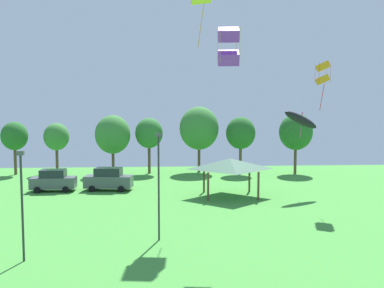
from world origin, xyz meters
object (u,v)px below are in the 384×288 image
object	(u,v)px
light_post_0	(22,199)
light_post_2	(159,180)
parked_car_second_from_left	(109,179)
treeline_tree_5	(241,133)
kite_flying_2	(228,46)
treeline_tree_6	(296,132)
treeline_tree_2	(113,135)
treeline_tree_4	(199,128)
treeline_tree_0	(14,136)
kite_flying_0	(323,73)
treeline_tree_1	(56,137)
treeline_tree_3	(149,133)
park_pavilion	(230,164)
kite_flying_3	(301,120)
parked_car_leftmost	(53,180)

from	to	relation	value
light_post_0	light_post_2	world-z (taller)	light_post_2
parked_car_second_from_left	treeline_tree_5	size ratio (longest dim) A/B	0.67
kite_flying_2	treeline_tree_5	distance (m)	28.22
light_post_0	treeline_tree_6	xyz separation A→B (m)	(24.34, 29.39, 1.98)
treeline_tree_2	treeline_tree_4	distance (m)	11.16
treeline_tree_4	parked_car_second_from_left	bearing A→B (deg)	-130.80
treeline_tree_0	light_post_0	bearing A→B (deg)	-69.56
kite_flying_0	treeline_tree_4	size ratio (longest dim) A/B	0.49
light_post_0	treeline_tree_2	bearing A→B (deg)	88.23
treeline_tree_1	treeline_tree_3	size ratio (longest dim) A/B	0.91
park_pavilion	kite_flying_2	bearing A→B (deg)	-99.72
kite_flying_3	light_post_2	size ratio (longest dim) A/B	0.59
treeline_tree_1	kite_flying_2	bearing A→B (deg)	-58.14
treeline_tree_2	light_post_2	bearing A→B (deg)	-76.92
kite_flying_0	treeline_tree_1	bearing A→B (deg)	145.57
treeline_tree_0	treeline_tree_1	xyz separation A→B (m)	(5.00, 0.76, -0.16)
treeline_tree_3	treeline_tree_6	xyz separation A→B (m)	(18.85, -1.23, 0.17)
parked_car_leftmost	parked_car_second_from_left	xyz separation A→B (m)	(5.48, 0.08, 0.05)
light_post_2	treeline_tree_3	size ratio (longest dim) A/B	0.94
treeline_tree_0	treeline_tree_3	xyz separation A→B (m)	(16.92, -0.05, 0.31)
kite_flying_2	light_post_2	distance (m)	9.19
treeline_tree_2	treeline_tree_4	world-z (taller)	treeline_tree_4
parked_car_leftmost	treeline_tree_2	size ratio (longest dim) A/B	0.58
light_post_2	treeline_tree_4	distance (m)	28.63
light_post_0	treeline_tree_1	world-z (taller)	treeline_tree_1
kite_flying_2	treeline_tree_4	distance (m)	29.22
kite_flying_3	treeline_tree_2	bearing A→B (deg)	145.95
kite_flying_0	parked_car_leftmost	world-z (taller)	kite_flying_0
kite_flying_2	treeline_tree_6	xyz separation A→B (m)	(12.92, 26.67, -6.56)
kite_flying_3	treeline_tree_2	size ratio (longest dim) A/B	0.53
kite_flying_2	light_post_0	xyz separation A→B (m)	(-11.42, -2.71, -8.54)
treeline_tree_3	treeline_tree_0	bearing A→B (deg)	179.82
kite_flying_0	park_pavilion	world-z (taller)	kite_flying_0
treeline_tree_1	treeline_tree_2	world-z (taller)	treeline_tree_2
parked_car_leftmost	treeline_tree_4	world-z (taller)	treeline_tree_4
treeline_tree_3	treeline_tree_5	xyz separation A→B (m)	(11.71, -1.11, 0.03)
kite_flying_0	park_pavilion	bearing A→B (deg)	155.64
kite_flying_2	treeline_tree_3	distance (m)	29.31
treeline_tree_5	parked_car_leftmost	bearing A→B (deg)	-154.10
kite_flying_0	light_post_0	size ratio (longest dim) A/B	0.71
kite_flying_3	treeline_tree_3	world-z (taller)	kite_flying_3
light_post_2	park_pavilion	bearing A→B (deg)	63.10
kite_flying_0	park_pavilion	distance (m)	11.55
treeline_tree_6	treeline_tree_2	bearing A→B (deg)	178.29
parked_car_leftmost	light_post_2	world-z (taller)	light_post_2
kite_flying_0	treeline_tree_6	distance (m)	18.12
kite_flying_0	treeline_tree_5	world-z (taller)	kite_flying_0
kite_flying_2	parked_car_leftmost	bearing A→B (deg)	132.13
treeline_tree_1	treeline_tree_6	size ratio (longest dim) A/B	0.84
treeline_tree_1	treeline_tree_3	distance (m)	11.96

